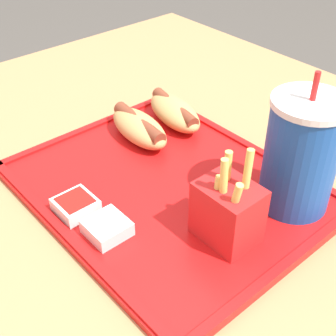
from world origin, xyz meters
TOP-DOWN VIEW (x-y plane):
  - dining_table at (0.00, 0.00)m, footprint 1.05×1.01m
  - food_tray at (0.04, 0.00)m, footprint 0.41×0.33m
  - soda_cup at (0.17, 0.10)m, footprint 0.10×0.10m
  - hot_dog_far at (-0.08, 0.12)m, footprint 0.14×0.08m
  - hot_dog_near at (-0.08, 0.05)m, footprint 0.13×0.07m
  - fries_carton at (0.16, -0.01)m, footprint 0.07×0.06m
  - sauce_cup_mayo at (0.06, -0.12)m, footprint 0.05×0.05m
  - sauce_cup_ketchup at (-0.00, -0.12)m, footprint 0.05×0.05m

SIDE VIEW (x-z plane):
  - dining_table at x=0.00m, z-range 0.00..0.73m
  - food_tray at x=0.04m, z-range 0.73..0.74m
  - sauce_cup_mayo at x=0.06m, z-range 0.74..0.76m
  - sauce_cup_ketchup at x=0.00m, z-range 0.74..0.76m
  - hot_dog_far at x=-0.08m, z-range 0.74..0.78m
  - hot_dog_near at x=-0.08m, z-range 0.74..0.78m
  - fries_carton at x=0.16m, z-range 0.72..0.84m
  - soda_cup at x=0.17m, z-range 0.72..0.91m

